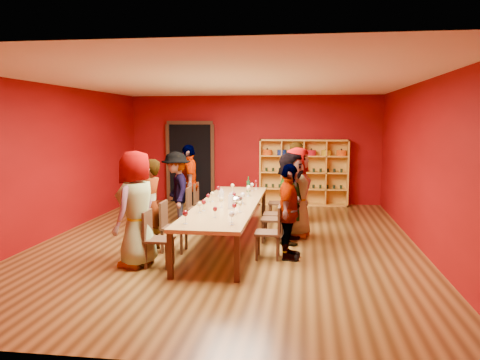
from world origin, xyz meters
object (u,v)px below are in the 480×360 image
chair_person_left_1 (170,224)px  chair_person_left_4 (201,200)px  person_right_1 (289,212)px  person_right_4 (298,183)px  spittoon_bowl (235,200)px  person_left_3 (176,190)px  chair_person_left_0 (154,236)px  tasting_table (228,206)px  chair_person_right_2 (277,216)px  shelving_unit (304,169)px  person_left_0 (136,209)px  chair_person_right_3 (278,211)px  person_right_2 (291,198)px  chair_person_right_1 (273,229)px  person_right_3 (297,192)px  person_left_4 (189,183)px  chair_person_left_3 (194,205)px  chair_person_right_4 (281,200)px  person_left_1 (150,205)px  wine_bottle (248,186)px

chair_person_left_1 → chair_person_left_4: same height
person_right_1 → person_right_4: bearing=2.0°
spittoon_bowl → person_left_3: bearing=145.2°
chair_person_left_0 → chair_person_left_1: 0.86m
tasting_table → chair_person_right_2: bearing=11.5°
shelving_unit → chair_person_left_0: bearing=-111.3°
chair_person_left_4 → person_right_1: person_right_1 is taller
person_left_0 → person_right_1: person_left_0 is taller
person_right_1 → chair_person_right_3: 1.64m
chair_person_left_1 → chair_person_right_2: 2.05m
shelving_unit → person_right_2: (-0.23, -4.13, -0.13)m
chair_person_left_4 → chair_person_right_1: same height
person_left_3 → person_right_3: (2.57, -0.40, 0.07)m
person_left_4 → chair_person_left_3: bearing=6.5°
chair_person_left_0 → chair_person_right_3: size_ratio=1.00×
chair_person_left_3 → chair_person_right_3: 1.86m
shelving_unit → chair_person_left_0: 6.38m
person_right_1 → chair_person_right_4: size_ratio=1.79×
person_left_0 → person_right_3: size_ratio=1.03×
person_left_0 → chair_person_right_3: 3.13m
chair_person_left_4 → chair_person_left_1: bearing=-90.0°
chair_person_left_1 → person_left_3: bearing=101.9°
person_right_2 → chair_person_left_4: bearing=57.6°
person_left_4 → person_right_4: (2.46, 0.24, 0.03)m
person_right_4 → chair_person_right_2: bearing=158.9°
person_left_0 → chair_person_left_4: bearing=-171.1°
shelving_unit → person_left_1: (-2.66, -5.07, -0.17)m
chair_person_left_1 → person_right_2: (2.08, 0.94, 0.36)m
person_right_1 → spittoon_bowl: bearing=50.1°
chair_person_left_1 → chair_person_left_3: (0.00, 1.82, 0.00)m
chair_person_right_2 → wine_bottle: wine_bottle is taller
chair_person_right_1 → chair_person_right_2: same height
person_left_4 → spittoon_bowl: 2.13m
chair_person_right_4 → wine_bottle: size_ratio=2.67×
chair_person_right_3 → person_right_4: 1.44m
chair_person_left_0 → person_right_3: 3.19m
tasting_table → person_right_4: 2.38m
tasting_table → wine_bottle: (0.20, 1.56, 0.18)m
person_left_3 → chair_person_left_4: (0.38, 0.68, -0.33)m
shelving_unit → person_right_4: 2.32m
chair_person_left_1 → person_right_4: 3.54m
person_right_1 → spittoon_bowl: size_ratio=5.86×
tasting_table → person_right_2: 1.20m
person_left_0 → chair_person_right_2: 2.80m
chair_person_left_4 → person_right_1: bearing=-52.1°
person_left_1 → spittoon_bowl: (1.39, 0.83, -0.00)m
tasting_table → chair_person_left_3: size_ratio=5.06×
person_left_0 → person_right_3: bearing=146.4°
chair_person_right_4 → wine_bottle: bearing=-148.1°
chair_person_right_1 → spittoon_bowl: size_ratio=3.28×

